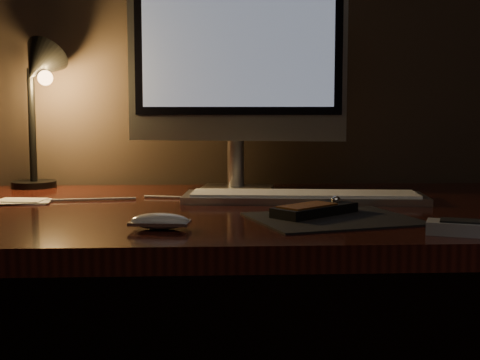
{
  "coord_description": "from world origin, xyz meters",
  "views": [
    {
      "loc": [
        -0.07,
        0.59,
        0.93
      ],
      "look_at": [
        -0.01,
        1.73,
        0.81
      ],
      "focal_mm": 50.0,
      "sensor_mm": 36.0,
      "label": 1
    }
  ],
  "objects_px": {
    "desk": "(241,264)",
    "mouse": "(160,223)",
    "monitor": "(236,55)",
    "desk_lamp": "(38,87)",
    "keyboard": "(304,197)",
    "media_remote": "(315,210)"
  },
  "relations": [
    {
      "from": "desk",
      "to": "mouse",
      "type": "distance_m",
      "value": 0.37
    },
    {
      "from": "monitor",
      "to": "desk_lamp",
      "type": "height_order",
      "value": "monitor"
    },
    {
      "from": "mouse",
      "to": "keyboard",
      "type": "bearing_deg",
      "value": 56.28
    },
    {
      "from": "desk",
      "to": "mouse",
      "type": "height_order",
      "value": "mouse"
    },
    {
      "from": "monitor",
      "to": "mouse",
      "type": "xyz_separation_m",
      "value": [
        -0.14,
        -0.49,
        -0.3
      ]
    },
    {
      "from": "desk",
      "to": "keyboard",
      "type": "relative_size",
      "value": 3.29
    },
    {
      "from": "monitor",
      "to": "keyboard",
      "type": "distance_m",
      "value": 0.37
    },
    {
      "from": "keyboard",
      "to": "desk",
      "type": "bearing_deg",
      "value": -174.69
    },
    {
      "from": "monitor",
      "to": "media_remote",
      "type": "bearing_deg",
      "value": -61.77
    },
    {
      "from": "desk",
      "to": "monitor",
      "type": "relative_size",
      "value": 3.09
    },
    {
      "from": "keyboard",
      "to": "mouse",
      "type": "bearing_deg",
      "value": -125.22
    },
    {
      "from": "media_remote",
      "to": "keyboard",
      "type": "bearing_deg",
      "value": 47.08
    },
    {
      "from": "mouse",
      "to": "media_remote",
      "type": "distance_m",
      "value": 0.28
    },
    {
      "from": "keyboard",
      "to": "desk_lamp",
      "type": "bearing_deg",
      "value": 164.18
    },
    {
      "from": "desk",
      "to": "keyboard",
      "type": "xyz_separation_m",
      "value": [
        0.13,
        -0.0,
        0.14
      ]
    },
    {
      "from": "keyboard",
      "to": "monitor",
      "type": "bearing_deg",
      "value": 131.83
    },
    {
      "from": "monitor",
      "to": "keyboard",
      "type": "relative_size",
      "value": 1.06
    },
    {
      "from": "monitor",
      "to": "mouse",
      "type": "distance_m",
      "value": 0.59
    },
    {
      "from": "desk",
      "to": "media_remote",
      "type": "bearing_deg",
      "value": -59.09
    },
    {
      "from": "media_remote",
      "to": "desk_lamp",
      "type": "height_order",
      "value": "desk_lamp"
    },
    {
      "from": "media_remote",
      "to": "desk_lamp",
      "type": "relative_size",
      "value": 0.47
    },
    {
      "from": "desk_lamp",
      "to": "media_remote",
      "type": "bearing_deg",
      "value": -35.36
    }
  ]
}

